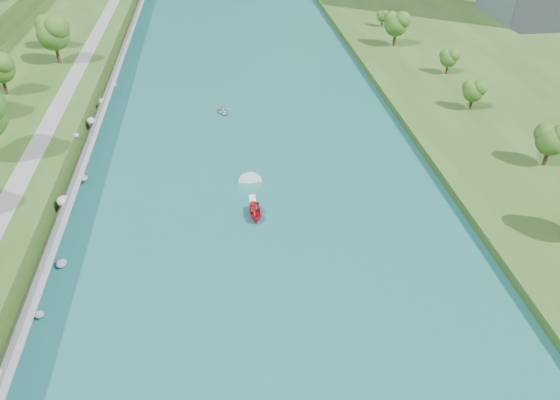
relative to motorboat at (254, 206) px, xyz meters
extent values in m
plane|color=#2D5119|center=(0.67, -11.68, -0.78)|extent=(260.00, 260.00, 0.00)
cube|color=#195F55|center=(0.67, 8.32, -0.73)|extent=(55.00, 240.00, 0.10)
cube|color=slate|center=(-25.18, 8.32, 1.02)|extent=(3.54, 236.00, 4.05)
ellipsoid|color=gray|center=(-24.29, -17.48, -0.04)|extent=(1.10, 0.98, 0.78)
ellipsoid|color=gray|center=(-23.81, -8.93, -0.24)|extent=(1.27, 1.54, 0.84)
ellipsoid|color=gray|center=(-25.49, 2.30, 1.40)|extent=(1.73, 1.86, 1.38)
ellipsoid|color=gray|center=(-24.32, 9.66, 0.47)|extent=(1.21, 1.45, 0.71)
ellipsoid|color=gray|center=(-26.78, 19.60, 2.55)|extent=(0.92, 1.08, 0.66)
ellipsoid|color=gray|center=(-25.91, 27.04, 1.54)|extent=(1.50, 1.73, 1.10)
ellipsoid|color=gray|center=(-25.19, 36.20, 1.08)|extent=(1.78, 1.61, 1.24)
ellipsoid|color=gray|center=(-24.67, 44.96, 0.84)|extent=(1.44, 1.19, 0.98)
cube|color=gray|center=(-31.83, 8.32, 2.77)|extent=(3.00, 200.00, 0.10)
ellipsoid|color=#2D4E15|center=(-42.44, 37.83, 7.40)|extent=(5.61, 5.61, 9.35)
ellipsoid|color=#2D4E15|center=(-36.37, 53.67, 8.54)|extent=(6.98, 6.98, 11.63)
ellipsoid|color=#2D4E15|center=(-40.22, 64.01, 7.07)|extent=(5.22, 5.22, 8.69)
ellipsoid|color=#2D4E15|center=(44.43, 4.81, 4.71)|extent=(4.79, 4.79, 7.98)
ellipsoid|color=#2D4E15|center=(41.54, 25.55, 4.00)|extent=(3.94, 3.94, 6.56)
ellipsoid|color=#2D4E15|center=(43.88, 43.28, 3.83)|extent=(3.72, 3.72, 6.21)
ellipsoid|color=#2D4E15|center=(38.28, 62.41, 5.46)|extent=(5.69, 5.69, 9.48)
ellipsoid|color=#2D4E15|center=(39.67, 78.12, 3.14)|extent=(2.90, 2.90, 4.84)
imported|color=red|center=(-0.01, -1.57, 0.11)|extent=(1.72, 4.12, 1.57)
imported|color=#66605B|center=(-0.41, -1.97, 0.57)|extent=(0.70, 0.51, 1.79)
imported|color=#66605B|center=(0.49, -1.07, 0.49)|extent=(0.99, 0.93, 1.63)
cube|color=white|center=(-0.01, 1.43, -0.65)|extent=(0.90, 5.00, 0.06)
imported|color=#9A9DA2|center=(-3.22, 32.20, -0.34)|extent=(3.27, 3.85, 0.68)
imported|color=#66605B|center=(-3.22, 32.20, 0.21)|extent=(0.74, 0.62, 1.28)
camera|label=1|loc=(-3.77, -61.54, 42.18)|focal=35.00mm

